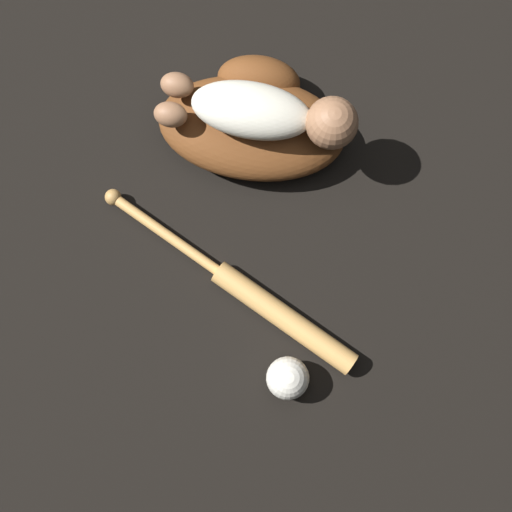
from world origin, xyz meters
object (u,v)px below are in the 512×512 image
baseball (288,378)px  baby_figure (268,113)px  baseball_bat (260,300)px  baseball_glove (253,120)px

baseball → baby_figure: bearing=89.7°
baseball_bat → baseball: baseball is taller
baseball_bat → baseball: bearing=-75.5°
baby_figure → baseball: 0.48m
baby_figure → baseball_bat: (-0.04, -0.32, -0.12)m
baseball_bat → baseball_glove: bearing=87.4°
baseball_glove → baseball_bat: bearing=-92.6°
baseball_glove → baseball: size_ratio=5.04×
baseball_glove → baseball: bearing=-87.4°
baseball_bat → baseball: size_ratio=5.75×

